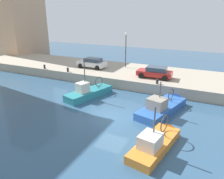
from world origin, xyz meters
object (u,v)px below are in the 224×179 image
(fishing_boat_blue, at_px, (163,109))
(parked_car_red, at_px, (155,72))
(fishing_boat_teal, at_px, (91,95))
(mooring_bollard_mid, at_px, (68,70))
(quay_streetlamp, at_px, (126,44))
(fishing_boat_orange, at_px, (157,144))
(mooring_bollard_north, at_px, (45,67))
(mooring_bollard_south, at_px, (157,81))
(parked_car_white, at_px, (92,63))

(fishing_boat_blue, height_order, parked_car_red, fishing_boat_blue)
(parked_car_red, bearing_deg, fishing_boat_teal, 137.37)
(mooring_bollard_mid, height_order, quay_streetlamp, quay_streetlamp)
(fishing_boat_orange, xyz_separation_m, mooring_bollard_north, (9.82, 18.56, 1.33))
(mooring_bollard_south, bearing_deg, mooring_bollard_mid, 90.00)
(parked_car_white, xyz_separation_m, mooring_bollard_mid, (-3.31, 1.78, -0.45))
(mooring_bollard_mid, height_order, mooring_bollard_north, same)
(mooring_bollard_south, bearing_deg, mooring_bollard_north, 90.00)
(fishing_boat_teal, relative_size, quay_streetlamp, 1.36)
(fishing_boat_orange, height_order, parked_car_white, fishing_boat_orange)
(fishing_boat_blue, distance_m, mooring_bollard_north, 18.18)
(fishing_boat_blue, distance_m, parked_car_red, 6.95)
(fishing_boat_orange, bearing_deg, fishing_boat_teal, 55.19)
(parked_car_red, relative_size, mooring_bollard_north, 7.59)
(fishing_boat_blue, xyz_separation_m, quay_streetlamp, (9.62, 7.75, 4.32))
(parked_car_white, relative_size, mooring_bollard_north, 7.58)
(parked_car_red, bearing_deg, fishing_boat_orange, -164.15)
(parked_car_white, height_order, parked_car_red, parked_car_white)
(mooring_bollard_south, distance_m, mooring_bollard_mid, 12.00)
(parked_car_red, height_order, quay_streetlamp, quay_streetlamp)
(mooring_bollard_south, bearing_deg, quay_streetlamp, 47.04)
(mooring_bollard_north, relative_size, quay_streetlamp, 0.11)
(quay_streetlamp, bearing_deg, mooring_bollard_north, 119.63)
(fishing_boat_orange, distance_m, mooring_bollard_south, 10.23)
(fishing_boat_blue, relative_size, mooring_bollard_mid, 12.97)
(quay_streetlamp, bearing_deg, fishing_boat_blue, -141.13)
(parked_car_red, bearing_deg, quay_streetlamp, 56.82)
(fishing_boat_blue, bearing_deg, fishing_boat_orange, -171.46)
(fishing_boat_blue, distance_m, mooring_bollard_mid, 14.31)
(mooring_bollard_south, height_order, mooring_bollard_mid, same)
(fishing_boat_blue, bearing_deg, mooring_bollard_mid, 73.83)
(fishing_boat_blue, bearing_deg, fishing_boat_teal, 87.76)
(fishing_boat_teal, relative_size, mooring_bollard_south, 11.90)
(fishing_boat_orange, distance_m, mooring_bollard_mid, 17.62)
(mooring_bollard_south, bearing_deg, fishing_boat_teal, 120.15)
(parked_car_red, distance_m, mooring_bollard_south, 2.44)
(parked_car_white, xyz_separation_m, mooring_bollard_north, (-3.31, 5.78, -0.45))
(fishing_boat_orange, bearing_deg, parked_car_white, 44.22)
(fishing_boat_blue, relative_size, fishing_boat_teal, 1.09)
(fishing_boat_teal, distance_m, mooring_bollard_north, 10.46)
(fishing_boat_teal, xyz_separation_m, mooring_bollard_south, (3.66, -6.30, 1.35))
(mooring_bollard_south, bearing_deg, parked_car_white, 72.03)
(fishing_boat_orange, relative_size, parked_car_white, 1.43)
(fishing_boat_teal, height_order, quay_streetlamp, quay_streetlamp)
(parked_car_white, distance_m, parked_car_red, 9.41)
(parked_car_white, distance_m, quay_streetlamp, 5.39)
(fishing_boat_blue, distance_m, fishing_boat_teal, 7.99)
(parked_car_white, distance_m, mooring_bollard_south, 10.75)
(parked_car_red, xyz_separation_m, quay_streetlamp, (3.40, 5.21, 2.56))
(fishing_boat_blue, bearing_deg, mooring_bollard_north, 77.35)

